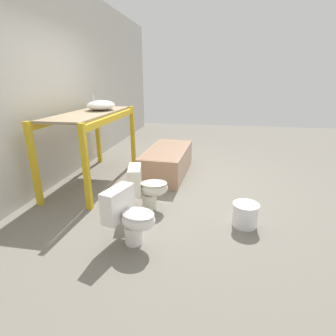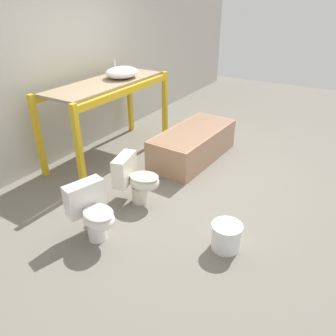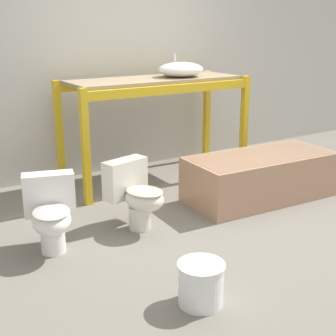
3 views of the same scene
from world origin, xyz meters
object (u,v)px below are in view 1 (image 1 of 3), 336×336
object	(u,v)px
bathtub_main	(167,159)
bucket_white	(245,214)
toilet_near	(146,186)
toilet_far	(129,215)
sink_basin	(101,105)

from	to	relation	value
bathtub_main	bucket_white	size ratio (longest dim) A/B	5.09
bathtub_main	toilet_near	distance (m)	1.40
bathtub_main	bucket_white	world-z (taller)	bathtub_main
bathtub_main	toilet_near	bearing A→B (deg)	-178.49
bathtub_main	toilet_near	xyz separation A→B (m)	(-1.40, 0.03, 0.06)
toilet_far	bathtub_main	bearing A→B (deg)	16.14
bathtub_main	toilet_far	distance (m)	2.15
toilet_far	bucket_white	size ratio (longest dim) A/B	1.93
sink_basin	bathtub_main	distance (m)	1.45
sink_basin	bucket_white	bearing A→B (deg)	-120.77
toilet_near	toilet_far	bearing A→B (deg)	167.85
toilet_far	bucket_white	xyz separation A→B (m)	(0.54, -1.21, -0.17)
sink_basin	bucket_white	xyz separation A→B (m)	(-1.35, -2.27, -1.07)
sink_basin	toilet_far	bearing A→B (deg)	-150.83
toilet_near	bucket_white	bearing A→B (deg)	-113.79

